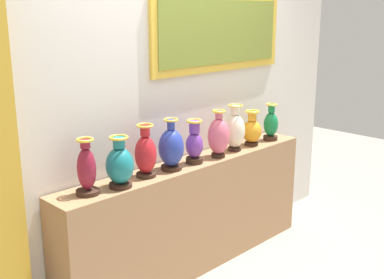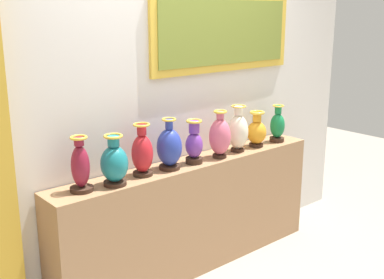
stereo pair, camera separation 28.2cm
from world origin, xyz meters
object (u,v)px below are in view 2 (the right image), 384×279
vase_burgundy (80,167)px  vase_cobalt (169,148)px  vase_violet (194,144)px  vase_emerald (277,126)px  vase_crimson (142,153)px  vase_amber (257,131)px  vase_ivory (238,131)px  vase_rose (220,136)px  vase_teal (114,163)px

vase_burgundy → vase_cobalt: 0.72m
vase_violet → vase_emerald: (0.97, -0.00, -0.01)m
vase_burgundy → vase_emerald: size_ratio=1.11×
vase_crimson → vase_amber: bearing=-0.5°
vase_ivory → vase_emerald: 0.49m
vase_cobalt → vase_amber: size_ratio=1.24×
vase_violet → vase_rose: vase_rose is taller
vase_teal → vase_emerald: 1.69m
vase_emerald → vase_amber: bearing=177.2°
vase_burgundy → vase_rose: (1.20, -0.04, 0.01)m
vase_violet → vase_emerald: size_ratio=1.03×
vase_cobalt → vase_emerald: bearing=-0.7°
vase_cobalt → vase_ivory: (0.72, -0.00, 0.01)m
vase_teal → vase_cobalt: size_ratio=0.91×
vase_cobalt → vase_violet: bearing=-2.5°
vase_cobalt → vase_rose: size_ratio=1.00×
vase_rose → vase_teal: bearing=180.0°
vase_rose → vase_amber: (0.46, 0.03, -0.04)m
vase_crimson → vase_rose: bearing=-3.4°
vase_teal → vase_ivory: (1.21, 0.03, 0.02)m
vase_cobalt → vase_crimson: bearing=177.6°
vase_cobalt → vase_amber: (0.95, -0.00, -0.03)m
vase_ivory → vase_emerald: (0.49, -0.01, -0.03)m
vase_crimson → vase_emerald: 1.44m
vase_teal → vase_crimson: 0.26m
vase_violet → vase_burgundy: bearing=178.6°
vase_rose → vase_amber: 0.47m
vase_ivory → vase_teal: bearing=-178.6°
vase_teal → vase_crimson: bearing=9.2°
vase_crimson → vase_amber: (1.18, -0.01, -0.03)m
vase_ivory → vase_emerald: vase_ivory is taller
vase_burgundy → vase_ivory: size_ratio=0.95×
vase_crimson → vase_amber: vase_crimson is taller
vase_cobalt → vase_ivory: 0.72m
vase_cobalt → vase_amber: bearing=-0.1°
vase_cobalt → vase_emerald: size_ratio=1.15×
vase_emerald → vase_violet: bearing=179.8°
vase_burgundy → vase_emerald: (1.92, -0.03, -0.02)m
vase_crimson → vase_ivory: size_ratio=0.98×
vase_rose → vase_crimson: bearing=176.6°
vase_burgundy → vase_ivory: bearing=-0.6°
vase_teal → vase_rose: 0.97m
vase_amber → vase_ivory: bearing=-180.0°
vase_amber → vase_violet: bearing=-179.3°
vase_burgundy → vase_amber: vase_burgundy is taller
vase_amber → vase_rose: bearing=-176.2°
vase_burgundy → vase_crimson: size_ratio=0.97×
vase_burgundy → vase_violet: 0.95m
vase_rose → vase_emerald: 0.72m
vase_violet → vase_ivory: 0.49m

